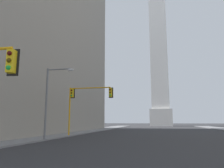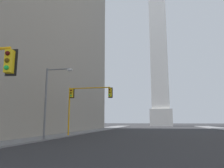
# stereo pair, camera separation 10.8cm
# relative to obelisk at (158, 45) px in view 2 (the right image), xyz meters

# --- Properties ---
(sidewalk_left) EXTENTS (5.00, 105.87, 0.15)m
(sidewalk_left) POSITION_rel_obelisk_xyz_m (-14.41, -56.46, -33.80)
(sidewalk_left) COLOR slate
(sidewalk_left) RESTS_ON ground_plane
(building_left) EXTENTS (23.23, 50.68, 43.97)m
(building_left) POSITION_rel_obelisk_xyz_m (-26.35, -59.20, -11.88)
(building_left) COLOR gray
(building_left) RESTS_ON ground_plane
(obelisk) EXTENTS (8.62, 8.62, 70.98)m
(obelisk) POSITION_rel_obelisk_xyz_m (0.00, 0.00, 0.00)
(obelisk) COLOR silver
(obelisk) RESTS_ON ground_plane
(traffic_light_mid_left) EXTENTS (5.94, 0.52, 6.24)m
(traffic_light_mid_left) POSITION_rel_obelisk_xyz_m (-10.26, -63.86, -29.08)
(traffic_light_mid_left) COLOR orange
(traffic_light_mid_left) RESTS_ON ground_plane
(street_lamp) EXTENTS (2.95, 0.36, 7.32)m
(street_lamp) POSITION_rel_obelisk_xyz_m (-11.54, -70.23, -29.31)
(street_lamp) COLOR slate
(street_lamp) RESTS_ON ground_plane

